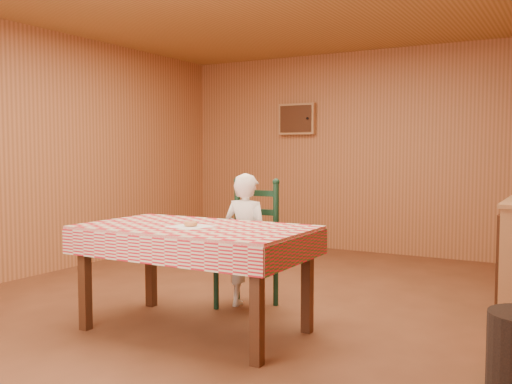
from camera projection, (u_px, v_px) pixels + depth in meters
ground at (245, 304)px, 4.88m from camera, size 6.00×6.00×0.00m
cabin_walls at (274, 95)px, 5.22m from camera, size 5.10×6.05×2.65m
dining_table at (195, 237)px, 4.10m from camera, size 1.66×0.96×0.77m
ladder_chair at (250, 247)px, 4.80m from camera, size 0.44×0.40×1.08m
seated_child at (246, 241)px, 4.74m from camera, size 0.41×0.27×1.12m
napkin at (191, 226)px, 4.05m from camera, size 0.31×0.31×0.00m
donut at (191, 224)px, 4.05m from camera, size 0.10×0.10×0.03m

